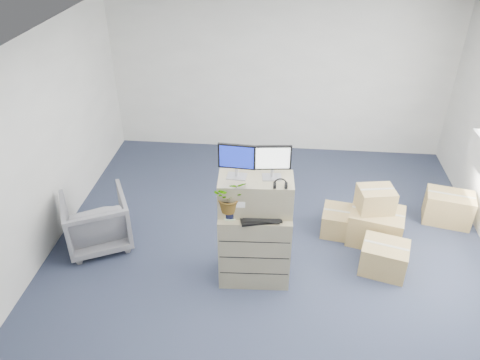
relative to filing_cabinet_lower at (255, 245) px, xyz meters
name	(u,v)px	position (x,y,z in m)	size (l,w,h in m)	color
ground	(268,274)	(0.18, 0.02, -0.50)	(7.00, 7.00, 0.00)	#212A3C
wall_back	(279,77)	(0.18, 3.53, 0.90)	(6.00, 0.02, 2.80)	silver
filing_cabinet_lower	(255,245)	(0.00, 0.00, 0.00)	(0.86, 0.53, 1.01)	gray
filing_cabinet_upper	(256,194)	(0.00, 0.05, 0.72)	(0.86, 0.43, 0.43)	gray
monitor_left	(237,159)	(-0.22, 0.06, 1.17)	(0.43, 0.18, 0.42)	#99999E
monitor_right	(273,160)	(0.18, 0.08, 1.17)	(0.42, 0.18, 0.41)	#99999E
headphones	(280,184)	(0.28, -0.11, 0.98)	(0.15, 0.15, 0.02)	black
keyboard	(261,219)	(0.07, -0.15, 0.52)	(0.47, 0.20, 0.02)	black
mouse	(284,217)	(0.34, -0.09, 0.52)	(0.10, 0.06, 0.03)	silver
water_bottle	(263,200)	(0.08, 0.06, 0.64)	(0.08, 0.08, 0.27)	gray
phone_dock	(251,206)	(-0.05, 0.05, 0.54)	(0.06, 0.05, 0.12)	silver
external_drive	(282,206)	(0.31, 0.11, 0.53)	(0.18, 0.14, 0.05)	black
tissue_box	(284,202)	(0.33, 0.11, 0.60)	(0.21, 0.11, 0.08)	#4693EF
potted_plant	(230,199)	(-0.29, -0.11, 0.75)	(0.51, 0.54, 0.42)	#A6C19B
office_chair	(96,219)	(-2.20, 0.43, -0.08)	(0.82, 0.77, 0.85)	slate
cardboard_boxes	(389,224)	(1.82, 0.91, -0.24)	(2.27, 1.75, 0.83)	#A5864F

